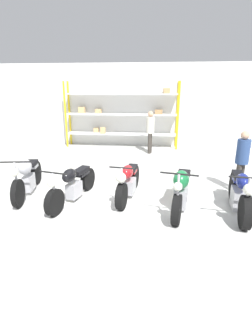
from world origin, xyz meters
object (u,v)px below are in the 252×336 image
Objects in this scene: motorcycle_silver at (27,176)px; person_near_rack at (242,157)px; motorcycle_black at (73,184)px; motorcycle_green at (181,190)px; motorcycle_blue at (240,194)px; shelving_rack at (121,114)px; motorcycle_red at (128,181)px; person_browsing at (150,129)px.

motorcycle_silver is 5.43m from person_near_rack.
motorcycle_green is at bearing 99.03° from motorcycle_black.
person_near_rack is at bearing 116.85° from motorcycle_black.
motorcycle_blue is (1.25, -0.01, -0.01)m from motorcycle_green.
shelving_rack is 2.40× the size of motorcycle_blue.
motorcycle_red reaches higher than motorcycle_black.
motorcycle_red is (1.29, 0.35, -0.00)m from motorcycle_black.
motorcycle_blue is at bearing 100.18° from motorcycle_black.
motorcycle_silver is 5.54m from person_browsing.
motorcycle_black is at bearing -85.53° from motorcycle_blue.
shelving_rack reaches higher than motorcycle_black.
person_browsing reaches higher than motorcycle_silver.
motorcycle_green is (2.12, -6.15, -1.00)m from shelving_rack.
motorcycle_red is at bearing -94.97° from motorcycle_blue.
person_browsing is at bearing -159.81° from motorcycle_green.
motorcycle_green reaches higher than motorcycle_blue.
shelving_rack is 7.09m from motorcycle_blue.
person_near_rack is (1.59, 1.19, 0.48)m from motorcycle_green.
motorcycle_red is at bearing 82.74° from motorcycle_silver.
motorcycle_red is at bearing 118.30° from motorcycle_black.
shelving_rack is 6.02m from motorcycle_silver.
person_near_rack is (2.39, -3.91, -0.06)m from person_browsing.
motorcycle_silver is at bearing -106.11° from shelving_rack.
motorcycle_black is (-0.39, -5.98, -1.03)m from shelving_rack.
motorcycle_blue reaches higher than motorcycle_red.
motorcycle_black is 1.33m from motorcycle_red.
motorcycle_red is at bearing -80.94° from shelving_rack.
motorcycle_black is 1.24× the size of person_browsing.
person_browsing reaches higher than motorcycle_green.
motorcycle_blue is 5.53m from person_browsing.
person_near_rack is (5.36, 0.74, 0.45)m from motorcycle_silver.
motorcycle_green is (2.51, -0.17, 0.03)m from motorcycle_black.
motorcycle_green is 0.97× the size of motorcycle_blue.
motorcycle_silver is (-1.65, -5.70, -0.96)m from shelving_rack.
motorcycle_black is at bearing 56.14° from person_near_rack.
person_browsing is 4.58m from person_near_rack.
person_browsing reaches higher than person_near_rack.
motorcycle_blue is at bearing 75.83° from motorcycle_silver.
shelving_rack is at bearing -144.14° from motorcycle_blue.
motorcycle_black is at bearing -93.71° from shelving_rack.
motorcycle_black is 5.24m from person_browsing.
motorcycle_green is 1.25× the size of person_near_rack.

